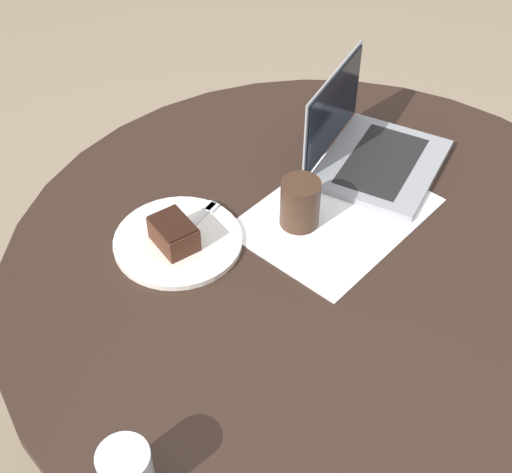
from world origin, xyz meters
name	(u,v)px	position (x,y,z in m)	size (l,w,h in m)	color
ground_plane	(314,455)	(0.00, 0.00, 0.00)	(12.00, 12.00, 0.00)	gray
dining_table	(331,298)	(0.00, 0.00, 0.65)	(1.32, 1.32, 0.77)	black
paper_document	(336,215)	(0.12, 0.03, 0.77)	(0.48, 0.42, 0.00)	white
plate	(178,241)	(-0.06, 0.31, 0.77)	(0.26, 0.26, 0.01)	silver
cake_slice	(174,233)	(-0.08, 0.31, 0.81)	(0.11, 0.12, 0.06)	#472619
fork	(196,221)	(-0.01, 0.30, 0.78)	(0.17, 0.06, 0.00)	silver
coffee_glass	(300,204)	(0.07, 0.10, 0.82)	(0.08, 0.08, 0.11)	#3D2619
water_glass	(127,473)	(-0.57, 0.16, 0.81)	(0.08, 0.08, 0.10)	silver
laptop	(370,151)	(0.32, 0.01, 0.80)	(0.33, 0.29, 0.21)	gray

